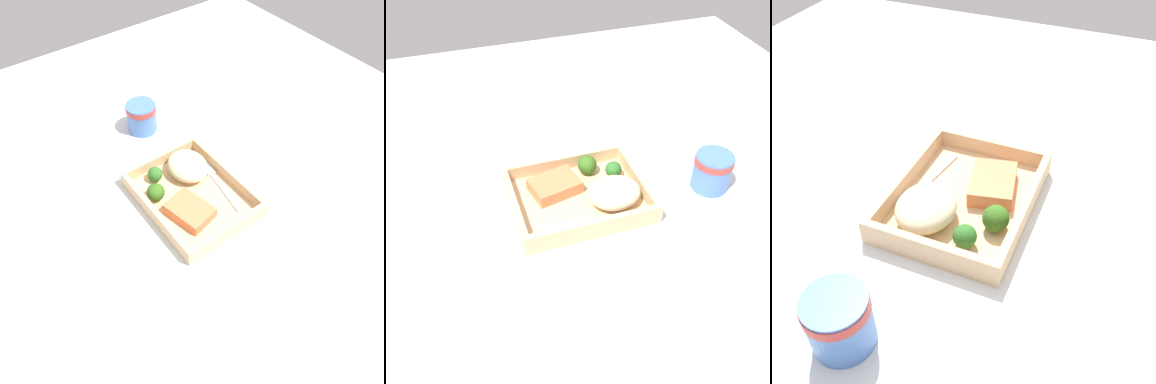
# 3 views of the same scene
# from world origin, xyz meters

# --- Properties ---
(ground_plane) EXTENTS (1.60, 1.60, 0.02)m
(ground_plane) POSITION_xyz_m (0.00, 0.00, -0.01)
(ground_plane) COLOR silver
(takeout_tray) EXTENTS (0.27, 0.21, 0.01)m
(takeout_tray) POSITION_xyz_m (0.00, 0.00, 0.01)
(takeout_tray) COLOR tan
(takeout_tray) RESTS_ON ground_plane
(tray_rim) EXTENTS (0.27, 0.21, 0.03)m
(tray_rim) POSITION_xyz_m (0.00, 0.00, 0.03)
(tray_rim) COLOR tan
(tray_rim) RESTS_ON takeout_tray
(salmon_fillet) EXTENTS (0.11, 0.09, 0.03)m
(salmon_fillet) POSITION_xyz_m (-0.04, 0.03, 0.03)
(salmon_fillet) COLOR #D87448
(salmon_fillet) RESTS_ON takeout_tray
(mashed_potatoes) EXTENTS (0.11, 0.09, 0.05)m
(mashed_potatoes) POSITION_xyz_m (0.06, -0.03, 0.04)
(mashed_potatoes) COLOR beige
(mashed_potatoes) RESTS_ON takeout_tray
(broccoli_floret_1) EXTENTS (0.04, 0.04, 0.04)m
(broccoli_floret_1) POSITION_xyz_m (0.09, 0.04, 0.03)
(broccoli_floret_1) COLOR #7E9957
(broccoli_floret_1) RESTS_ON takeout_tray
(broccoli_floret_2) EXTENTS (0.04, 0.04, 0.04)m
(broccoli_floret_2) POSITION_xyz_m (0.04, 0.07, 0.03)
(broccoli_floret_2) COLOR #749852
(broccoli_floret_2) RESTS_ON takeout_tray
(fork) EXTENTS (0.16, 0.04, 0.00)m
(fork) POSITION_xyz_m (-0.01, -0.07, 0.01)
(fork) COLOR silver
(fork) RESTS_ON takeout_tray
(paper_cup) EXTENTS (0.08, 0.08, 0.08)m
(paper_cup) POSITION_xyz_m (0.28, -0.04, 0.04)
(paper_cup) COLOR #4871B8
(paper_cup) RESTS_ON ground_plane
(receipt_slip) EXTENTS (0.13, 0.16, 0.00)m
(receipt_slip) POSITION_xyz_m (-0.07, 0.26, 0.00)
(receipt_slip) COLOR white
(receipt_slip) RESTS_ON ground_plane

